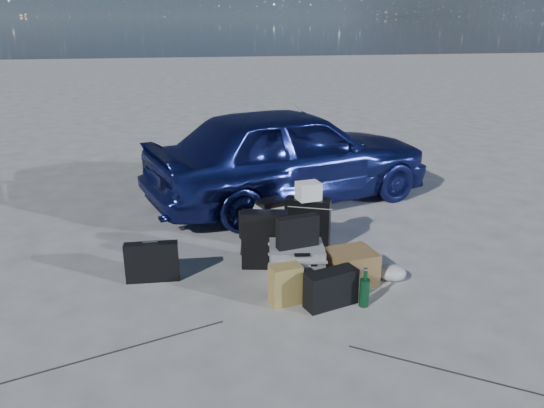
# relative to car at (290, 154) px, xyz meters

# --- Properties ---
(ground) EXTENTS (60.00, 60.00, 0.00)m
(ground) POSITION_rel_car_xyz_m (-0.51, -2.61, -0.65)
(ground) COLOR beige
(ground) RESTS_ON ground
(car) EXTENTS (4.08, 2.59, 1.29)m
(car) POSITION_rel_car_xyz_m (0.00, 0.00, 0.00)
(car) COLOR navy
(car) RESTS_ON ground
(pelican_case) EXTENTS (0.55, 0.47, 0.36)m
(pelican_case) POSITION_rel_car_xyz_m (-0.42, -2.25, -0.47)
(pelican_case) COLOR gray
(pelican_case) RESTS_ON ground
(laptop_bag) EXTENTS (0.40, 0.17, 0.29)m
(laptop_bag) POSITION_rel_car_xyz_m (-0.42, -2.27, -0.14)
(laptop_bag) COLOR black
(laptop_bag) RESTS_ON pelican_case
(briefcase) EXTENTS (0.50, 0.13, 0.38)m
(briefcase) POSITION_rel_car_xyz_m (-1.75, -2.00, -0.46)
(briefcase) COLOR black
(briefcase) RESTS_ON ground
(suitcase_left) EXTENTS (0.47, 0.25, 0.58)m
(suitcase_left) POSITION_rel_car_xyz_m (-0.67, -1.90, -0.36)
(suitcase_left) COLOR black
(suitcase_left) RESTS_ON ground
(suitcase_right) EXTENTS (0.50, 0.34, 0.56)m
(suitcase_right) POSITION_rel_car_xyz_m (-0.15, -1.56, -0.36)
(suitcase_right) COLOR black
(suitcase_right) RESTS_ON ground
(white_carton) EXTENTS (0.26, 0.22, 0.18)m
(white_carton) POSITION_rel_car_xyz_m (-0.15, -1.57, 0.01)
(white_carton) COLOR white
(white_carton) RESTS_ON suitcase_right
(duffel_bag) EXTENTS (0.70, 0.43, 0.33)m
(duffel_bag) POSITION_rel_car_xyz_m (-0.48, -1.19, -0.48)
(duffel_bag) COLOR black
(duffel_bag) RESTS_ON ground
(flat_box_white) EXTENTS (0.42, 0.36, 0.06)m
(flat_box_white) POSITION_rel_car_xyz_m (-0.48, -1.19, -0.29)
(flat_box_white) COLOR white
(flat_box_white) RESTS_ON duffel_bag
(flat_box_black) EXTENTS (0.34, 0.29, 0.06)m
(flat_box_black) POSITION_rel_car_xyz_m (-0.47, -1.20, -0.23)
(flat_box_black) COLOR black
(flat_box_black) RESTS_ON flat_box_white
(kraft_bag) EXTENTS (0.29, 0.21, 0.35)m
(kraft_bag) POSITION_rel_car_xyz_m (-0.61, -2.63, -0.47)
(kraft_bag) COLOR #AC914A
(kraft_bag) RESTS_ON ground
(cardboard_box) EXTENTS (0.47, 0.43, 0.31)m
(cardboard_box) POSITION_rel_car_xyz_m (0.07, -2.37, -0.49)
(cardboard_box) COLOR olive
(cardboard_box) RESTS_ON ground
(plastic_bag) EXTENTS (0.33, 0.31, 0.15)m
(plastic_bag) POSITION_rel_car_xyz_m (0.46, -2.39, -0.57)
(plastic_bag) COLOR silver
(plastic_bag) RESTS_ON ground
(messenger_bag) EXTENTS (0.49, 0.30, 0.32)m
(messenger_bag) POSITION_rel_car_xyz_m (-0.24, -2.74, -0.49)
(messenger_bag) COLOR black
(messenger_bag) RESTS_ON ground
(green_bottle) EXTENTS (0.09, 0.09, 0.34)m
(green_bottle) POSITION_rel_car_xyz_m (0.04, -2.80, -0.48)
(green_bottle) COLOR #0A321A
(green_bottle) RESTS_ON ground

